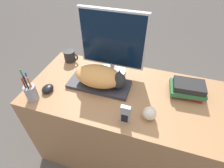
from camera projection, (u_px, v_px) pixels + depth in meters
name	position (u px, v px, depth m)	size (l,w,h in m)	color
desk	(124.00, 125.00, 1.41)	(1.34, 0.63, 0.75)	#9E7047
keyboard	(99.00, 84.00, 1.20)	(0.42, 0.18, 0.02)	#2D2D33
cat	(101.00, 77.00, 1.15)	(0.34, 0.20, 0.13)	#D18C47
monitor	(112.00, 43.00, 1.16)	(0.45, 0.20, 0.46)	#B7B7BC
computer_mouse	(48.00, 89.00, 1.16)	(0.07, 0.09, 0.04)	black
coffee_mug	(70.00, 56.00, 1.40)	(0.12, 0.09, 0.09)	black
pen_cup	(31.00, 92.00, 1.07)	(0.07, 0.07, 0.23)	#939399
baseball	(150.00, 113.00, 0.98)	(0.08, 0.08, 0.08)	beige
phone	(125.00, 115.00, 0.94)	(0.05, 0.03, 0.13)	#99999E
book_stack	(188.00, 89.00, 1.12)	(0.23, 0.18, 0.10)	maroon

